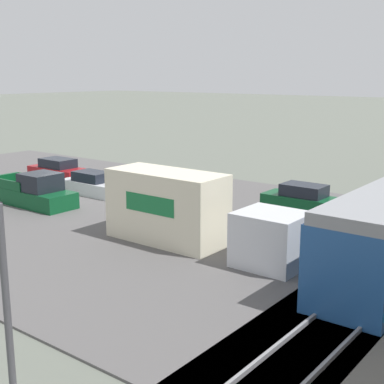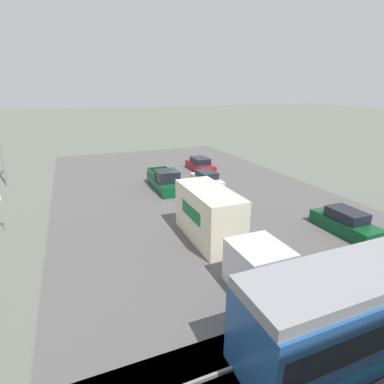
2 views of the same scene
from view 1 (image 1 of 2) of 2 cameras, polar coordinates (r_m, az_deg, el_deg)
name	(u,v)px [view 1 (image 1 of 2)]	position (r m, az deg, el deg)	size (l,w,h in m)	color
ground_plane	(71,202)	(32.68, -12.74, -1.07)	(320.00, 320.00, 0.00)	#60665B
road_surface	(71,202)	(32.67, -12.75, -1.00)	(23.39, 40.75, 0.08)	#565454
box_truck	(190,214)	(23.21, -0.26, -2.32)	(2.33, 9.39, 3.19)	silver
pickup_truck	(34,192)	(32.08, -16.49, -0.05)	(2.05, 5.68, 1.94)	#0C4723
sedan_car_0	(58,171)	(39.52, -14.09, 2.21)	(1.88, 4.72, 1.51)	maroon
sedan_car_1	(92,185)	(34.22, -10.58, 0.77)	(1.76, 4.38, 1.42)	silver
sedan_car_2	(304,200)	(29.88, 11.81, -0.89)	(1.76, 4.49, 1.53)	#0C4723
traffic_light_pole	(3,281)	(12.14, -19.55, -8.96)	(0.28, 0.47, 4.89)	#47474C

